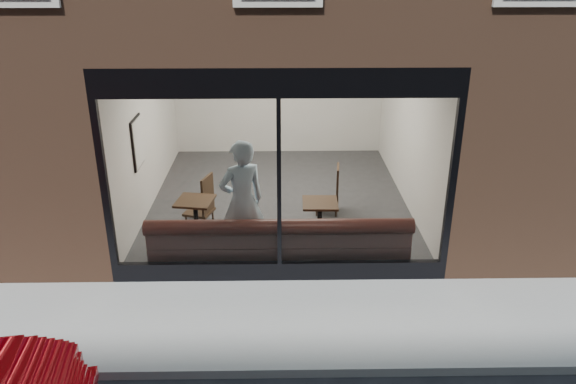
{
  "coord_description": "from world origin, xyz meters",
  "views": [
    {
      "loc": [
        -0.0,
        -5.25,
        4.56
      ],
      "look_at": [
        0.13,
        2.4,
        1.29
      ],
      "focal_mm": 35.0,
      "sensor_mm": 36.0,
      "label": 1
    }
  ],
  "objects_px": {
    "person": "(242,201)",
    "cafe_chair_left": "(199,212)",
    "cafe_chair_right": "(327,201)",
    "banquette": "(280,253)",
    "cafe_table_right": "(320,203)",
    "cafe_table_left": "(195,201)"
  },
  "relations": [
    {
      "from": "person",
      "to": "cafe_table_left",
      "type": "height_order",
      "value": "person"
    },
    {
      "from": "banquette",
      "to": "cafe_chair_left",
      "type": "bearing_deg",
      "value": 133.41
    },
    {
      "from": "cafe_table_left",
      "to": "cafe_chair_right",
      "type": "xyz_separation_m",
      "value": [
        2.31,
        1.06,
        -0.5
      ]
    },
    {
      "from": "cafe_table_left",
      "to": "cafe_chair_right",
      "type": "height_order",
      "value": "cafe_table_left"
    },
    {
      "from": "person",
      "to": "cafe_chair_left",
      "type": "relative_size",
      "value": 4.34
    },
    {
      "from": "cafe_table_left",
      "to": "cafe_table_right",
      "type": "height_order",
      "value": "same"
    },
    {
      "from": "banquette",
      "to": "cafe_table_left",
      "type": "height_order",
      "value": "cafe_table_left"
    },
    {
      "from": "banquette",
      "to": "cafe_chair_right",
      "type": "bearing_deg",
      "value": 65.26
    },
    {
      "from": "cafe_chair_left",
      "to": "person",
      "type": "bearing_deg",
      "value": 142.43
    },
    {
      "from": "cafe_chair_left",
      "to": "cafe_chair_right",
      "type": "bearing_deg",
      "value": -152.37
    },
    {
      "from": "person",
      "to": "cafe_table_right",
      "type": "xyz_separation_m",
      "value": [
        1.26,
        0.49,
        -0.26
      ]
    },
    {
      "from": "person",
      "to": "cafe_chair_right",
      "type": "distance_m",
      "value": 2.36
    },
    {
      "from": "cafe_table_right",
      "to": "banquette",
      "type": "bearing_deg",
      "value": -131.48
    },
    {
      "from": "cafe_chair_right",
      "to": "cafe_table_left",
      "type": "bearing_deg",
      "value": 30.88
    },
    {
      "from": "cafe_table_right",
      "to": "cafe_chair_left",
      "type": "xyz_separation_m",
      "value": [
        -2.13,
        0.77,
        -0.5
      ]
    },
    {
      "from": "person",
      "to": "cafe_chair_left",
      "type": "xyz_separation_m",
      "value": [
        -0.87,
        1.25,
        -0.76
      ]
    },
    {
      "from": "cafe_chair_right",
      "to": "cafe_chair_left",
      "type": "bearing_deg",
      "value": 16.27
    },
    {
      "from": "banquette",
      "to": "cafe_table_left",
      "type": "xyz_separation_m",
      "value": [
        -1.41,
        0.89,
        0.52
      ]
    },
    {
      "from": "cafe_table_right",
      "to": "cafe_chair_right",
      "type": "height_order",
      "value": "cafe_table_right"
    },
    {
      "from": "person",
      "to": "cafe_chair_right",
      "type": "height_order",
      "value": "person"
    },
    {
      "from": "person",
      "to": "cafe_table_right",
      "type": "bearing_deg",
      "value": 176.77
    },
    {
      "from": "cafe_table_right",
      "to": "cafe_chair_left",
      "type": "relative_size",
      "value": 1.26
    }
  ]
}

